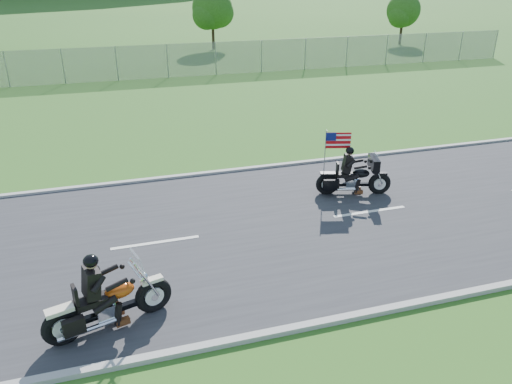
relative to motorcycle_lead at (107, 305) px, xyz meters
name	(u,v)px	position (x,y,z in m)	size (l,w,h in m)	color
ground	(233,233)	(3.19, 2.94, -0.54)	(420.00, 420.00, 0.00)	#204716
road	(233,232)	(3.19, 2.94, -0.52)	(120.00, 8.00, 0.04)	#28282B
curb_north	(203,174)	(3.19, 6.99, -0.49)	(120.00, 0.18, 0.12)	#9E9B93
curb_south	(285,331)	(3.19, -1.11, -0.49)	(120.00, 0.18, 0.12)	#9E9B93
fence	(63,66)	(-1.81, 22.94, 0.46)	(60.00, 0.03, 2.00)	gray
tree_fence_near	(213,11)	(9.24, 32.97, 2.43)	(3.52, 3.28, 4.75)	#382316
tree_fence_far	(403,12)	(25.23, 30.97, 2.10)	(3.08, 2.87, 4.20)	#382316
motorcycle_lead	(107,305)	(0.00, 0.00, 0.00)	(2.48, 1.08, 1.71)	black
motorcycle_follow	(353,179)	(7.28, 4.20, -0.01)	(2.24, 1.02, 1.91)	black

